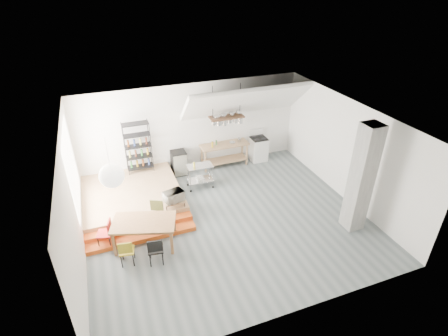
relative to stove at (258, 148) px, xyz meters
name	(u,v)px	position (x,y,z in m)	size (l,w,h in m)	color
floor	(227,220)	(-2.50, -3.16, -0.48)	(8.00, 8.00, 0.00)	slate
wall_back	(192,127)	(-2.50, 0.34, 1.12)	(8.00, 0.04, 3.20)	silver
wall_left	(73,204)	(-6.50, -3.16, 1.12)	(0.04, 7.00, 3.20)	silver
wall_right	(347,151)	(1.50, -3.16, 1.12)	(0.04, 7.00, 3.20)	silver
ceiling	(228,120)	(-2.50, -3.16, 2.72)	(8.00, 7.00, 0.02)	white
slope_ceiling	(246,101)	(-0.70, -0.26, 2.07)	(4.40, 1.80, 0.15)	white
window_pane	(72,168)	(-6.48, -1.66, 1.32)	(0.02, 2.50, 2.20)	white
platform	(132,196)	(-5.00, -1.16, -0.28)	(3.00, 3.00, 0.40)	#937049
step_lower	(143,237)	(-5.00, -3.11, -0.41)	(3.00, 0.35, 0.13)	#C14D16
step_upper	(140,228)	(-5.00, -2.76, -0.35)	(3.00, 0.35, 0.27)	#C14D16
concrete_column	(361,179)	(0.80, -4.66, 1.12)	(0.50, 0.50, 3.20)	slate
kitchen_counter	(224,151)	(-1.40, -0.01, 0.15)	(1.80, 0.60, 0.91)	#937049
stove	(258,148)	(0.00, 0.00, 0.00)	(0.60, 0.60, 1.18)	white
pot_rack	(227,119)	(-1.37, -0.23, 1.50)	(1.20, 0.50, 1.43)	#452A1B
wire_shelving	(138,146)	(-4.50, 0.04, 0.85)	(0.88, 0.38, 1.80)	black
microwave_shelf	(174,201)	(-3.90, -2.41, 0.07)	(0.60, 0.40, 0.16)	#937049
paper_lantern	(112,176)	(-5.50, -3.17, 1.72)	(0.60, 0.60, 0.60)	white
dining_table	(144,224)	(-4.93, -3.36, 0.21)	(1.84, 1.38, 0.78)	brown
chair_mustard	(126,250)	(-5.49, -3.94, -0.01)	(0.42, 0.42, 0.79)	#A7931C
chair_black	(155,249)	(-4.81, -4.17, 0.02)	(0.44, 0.44, 0.84)	black
chair_olive	(156,213)	(-4.50, -2.72, 0.03)	(0.53, 0.53, 0.86)	brown
chair_red	(106,231)	(-5.89, -3.04, 0.01)	(0.46, 0.46, 0.81)	#A61917
rolling_cart	(200,173)	(-2.70, -1.11, 0.06)	(0.87, 0.51, 0.84)	silver
mini_fridge	(179,163)	(-3.14, 0.04, -0.04)	(0.52, 0.52, 0.88)	black
microwave	(174,196)	(-3.90, -2.41, 0.24)	(0.57, 0.39, 0.32)	beige
bowl	(232,143)	(-1.11, -0.06, 0.46)	(0.22, 0.22, 0.05)	silver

